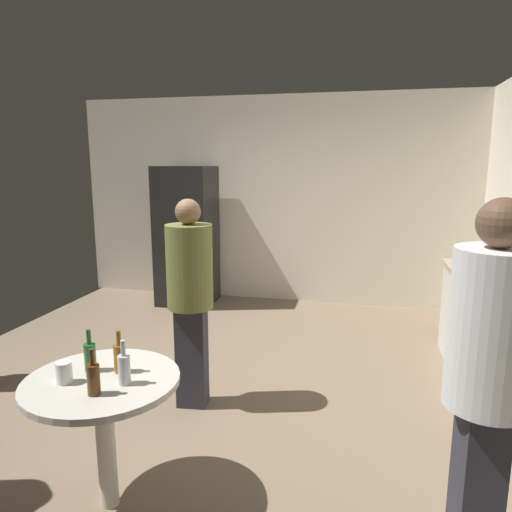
{
  "coord_description": "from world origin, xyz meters",
  "views": [
    {
      "loc": [
        1.16,
        -3.53,
        1.82
      ],
      "look_at": [
        0.25,
        0.48,
        1.01
      ],
      "focal_mm": 32.9,
      "sensor_mm": 36.0,
      "label": 1
    }
  ],
  "objects_px": {
    "foreground_table": "(103,397)",
    "plastic_cup_white": "(64,372)",
    "refrigerator": "(187,236)",
    "beer_bottle_amber": "(120,357)",
    "person_in_olive_shirt": "(190,289)",
    "beer_bottle_clear": "(124,368)",
    "kettle": "(487,264)",
    "beer_bottle_brown": "(93,378)",
    "beer_bottle_green": "(90,356)",
    "beer_bottle_on_counter": "(503,275)",
    "person_in_white_shirt": "(488,370)"
  },
  "relations": [
    {
      "from": "kettle",
      "to": "plastic_cup_white",
      "type": "distance_m",
      "value": 3.45
    },
    {
      "from": "beer_bottle_brown",
      "to": "beer_bottle_on_counter",
      "type": "bearing_deg",
      "value": 40.88
    },
    {
      "from": "plastic_cup_white",
      "to": "person_in_olive_shirt",
      "type": "relative_size",
      "value": 0.07
    },
    {
      "from": "refrigerator",
      "to": "beer_bottle_green",
      "type": "relative_size",
      "value": 7.83
    },
    {
      "from": "beer_bottle_brown",
      "to": "beer_bottle_clear",
      "type": "bearing_deg",
      "value": 56.24
    },
    {
      "from": "beer_bottle_green",
      "to": "person_in_white_shirt",
      "type": "distance_m",
      "value": 1.93
    },
    {
      "from": "refrigerator",
      "to": "beer_bottle_amber",
      "type": "height_order",
      "value": "refrigerator"
    },
    {
      "from": "beer_bottle_green",
      "to": "plastic_cup_white",
      "type": "xyz_separation_m",
      "value": [
        -0.05,
        -0.16,
        -0.03
      ]
    },
    {
      "from": "refrigerator",
      "to": "kettle",
      "type": "relative_size",
      "value": 7.38
    },
    {
      "from": "plastic_cup_white",
      "to": "person_in_olive_shirt",
      "type": "bearing_deg",
      "value": 79.75
    },
    {
      "from": "kettle",
      "to": "foreground_table",
      "type": "xyz_separation_m",
      "value": [
        -2.35,
        -2.29,
        -0.34
      ]
    },
    {
      "from": "beer_bottle_on_counter",
      "to": "beer_bottle_amber",
      "type": "distance_m",
      "value": 2.89
    },
    {
      "from": "beer_bottle_on_counter",
      "to": "person_in_olive_shirt",
      "type": "height_order",
      "value": "person_in_olive_shirt"
    },
    {
      "from": "person_in_olive_shirt",
      "to": "beer_bottle_on_counter",
      "type": "bearing_deg",
      "value": 101.24
    },
    {
      "from": "refrigerator",
      "to": "foreground_table",
      "type": "height_order",
      "value": "refrigerator"
    },
    {
      "from": "foreground_table",
      "to": "plastic_cup_white",
      "type": "relative_size",
      "value": 7.27
    },
    {
      "from": "beer_bottle_green",
      "to": "beer_bottle_clear",
      "type": "xyz_separation_m",
      "value": [
        0.25,
        -0.1,
        0.0
      ]
    },
    {
      "from": "beer_bottle_amber",
      "to": "person_in_olive_shirt",
      "type": "bearing_deg",
      "value": 89.61
    },
    {
      "from": "kettle",
      "to": "beer_bottle_clear",
      "type": "xyz_separation_m",
      "value": [
        -2.2,
        -2.32,
        -0.15
      ]
    },
    {
      "from": "beer_bottle_amber",
      "to": "beer_bottle_green",
      "type": "bearing_deg",
      "value": -173.14
    },
    {
      "from": "beer_bottle_brown",
      "to": "plastic_cup_white",
      "type": "distance_m",
      "value": 0.23
    },
    {
      "from": "beer_bottle_clear",
      "to": "person_in_white_shirt",
      "type": "xyz_separation_m",
      "value": [
        1.66,
        -0.04,
        0.18
      ]
    },
    {
      "from": "beer_bottle_clear",
      "to": "person_in_olive_shirt",
      "type": "height_order",
      "value": "person_in_olive_shirt"
    },
    {
      "from": "beer_bottle_on_counter",
      "to": "person_in_white_shirt",
      "type": "xyz_separation_m",
      "value": [
        -0.55,
        -1.9,
        0.01
      ]
    },
    {
      "from": "beer_bottle_green",
      "to": "person_in_olive_shirt",
      "type": "relative_size",
      "value": 0.15
    },
    {
      "from": "person_in_olive_shirt",
      "to": "beer_bottle_brown",
      "type": "bearing_deg",
      "value": -5.9
    },
    {
      "from": "beer_bottle_on_counter",
      "to": "refrigerator",
      "type": "bearing_deg",
      "value": 150.38
    },
    {
      "from": "beer_bottle_green",
      "to": "beer_bottle_clear",
      "type": "distance_m",
      "value": 0.27
    },
    {
      "from": "kettle",
      "to": "plastic_cup_white",
      "type": "height_order",
      "value": "kettle"
    },
    {
      "from": "refrigerator",
      "to": "beer_bottle_green",
      "type": "height_order",
      "value": "refrigerator"
    },
    {
      "from": "refrigerator",
      "to": "beer_bottle_amber",
      "type": "xyz_separation_m",
      "value": [
        1.01,
        -3.62,
        -0.08
      ]
    },
    {
      "from": "kettle",
      "to": "refrigerator",
      "type": "bearing_deg",
      "value": 156.7
    },
    {
      "from": "kettle",
      "to": "person_in_olive_shirt",
      "type": "relative_size",
      "value": 0.15
    },
    {
      "from": "beer_bottle_amber",
      "to": "beer_bottle_brown",
      "type": "xyz_separation_m",
      "value": [
        0.0,
        -0.25,
        0.0
      ]
    },
    {
      "from": "beer_bottle_on_counter",
      "to": "beer_bottle_clear",
      "type": "distance_m",
      "value": 2.89
    },
    {
      "from": "beer_bottle_on_counter",
      "to": "foreground_table",
      "type": "distance_m",
      "value": 3.0
    },
    {
      "from": "refrigerator",
      "to": "beer_bottle_clear",
      "type": "distance_m",
      "value": 3.9
    },
    {
      "from": "person_in_olive_shirt",
      "to": "kettle",
      "type": "bearing_deg",
      "value": 111.21
    },
    {
      "from": "plastic_cup_white",
      "to": "person_in_olive_shirt",
      "type": "xyz_separation_m",
      "value": [
        0.22,
        1.21,
        0.13
      ]
    },
    {
      "from": "beer_bottle_green",
      "to": "beer_bottle_amber",
      "type": "bearing_deg",
      "value": 6.86
    },
    {
      "from": "kettle",
      "to": "person_in_white_shirt",
      "type": "bearing_deg",
      "value": -102.94
    },
    {
      "from": "refrigerator",
      "to": "beer_bottle_brown",
      "type": "xyz_separation_m",
      "value": [
        1.01,
        -3.87,
        -0.08
      ]
    },
    {
      "from": "foreground_table",
      "to": "beer_bottle_green",
      "type": "height_order",
      "value": "beer_bottle_green"
    },
    {
      "from": "refrigerator",
      "to": "beer_bottle_brown",
      "type": "distance_m",
      "value": 4.0
    },
    {
      "from": "kettle",
      "to": "beer_bottle_clear",
      "type": "bearing_deg",
      "value": -133.51
    },
    {
      "from": "beer_bottle_amber",
      "to": "beer_bottle_clear",
      "type": "distance_m",
      "value": 0.15
    },
    {
      "from": "beer_bottle_amber",
      "to": "plastic_cup_white",
      "type": "xyz_separation_m",
      "value": [
        -0.21,
        -0.18,
        -0.03
      ]
    },
    {
      "from": "beer_bottle_brown",
      "to": "person_in_white_shirt",
      "type": "height_order",
      "value": "person_in_white_shirt"
    },
    {
      "from": "beer_bottle_brown",
      "to": "beer_bottle_amber",
      "type": "bearing_deg",
      "value": 90.42
    },
    {
      "from": "foreground_table",
      "to": "plastic_cup_white",
      "type": "bearing_deg",
      "value": -151.9
    }
  ]
}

